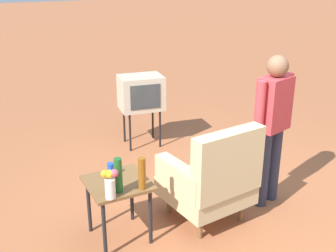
{
  "coord_description": "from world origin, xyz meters",
  "views": [
    {
      "loc": [
        2.31,
        2.99,
        2.45
      ],
      "look_at": [
        0.15,
        -1.19,
        0.65
      ],
      "focal_mm": 44.71,
      "sensor_mm": 36.0,
      "label": 1
    }
  ],
  "objects_px": {
    "bottle_wine_green": "(118,175)",
    "soda_can_blue": "(111,169)",
    "side_table": "(118,190)",
    "tv_on_stand": "(141,93)",
    "armchair": "(212,178)",
    "person_standing": "(272,122)",
    "bottle_tall_amber": "(142,173)",
    "flower_vase": "(110,182)"
  },
  "relations": [
    {
      "from": "bottle_wine_green",
      "to": "soda_can_blue",
      "type": "relative_size",
      "value": 2.62
    },
    {
      "from": "side_table",
      "to": "tv_on_stand",
      "type": "xyz_separation_m",
      "value": [
        -1.12,
        -1.97,
        0.27
      ]
    },
    {
      "from": "armchair",
      "to": "side_table",
      "type": "xyz_separation_m",
      "value": [
        0.92,
        -0.18,
        0.02
      ]
    },
    {
      "from": "bottle_wine_green",
      "to": "person_standing",
      "type": "bearing_deg",
      "value": -178.29
    },
    {
      "from": "tv_on_stand",
      "to": "bottle_tall_amber",
      "type": "height_order",
      "value": "tv_on_stand"
    },
    {
      "from": "person_standing",
      "to": "bottle_wine_green",
      "type": "xyz_separation_m",
      "value": [
        1.74,
        0.05,
        -0.18
      ]
    },
    {
      "from": "bottle_tall_amber",
      "to": "soda_can_blue",
      "type": "height_order",
      "value": "bottle_tall_amber"
    },
    {
      "from": "tv_on_stand",
      "to": "bottle_tall_amber",
      "type": "distance_m",
      "value": 2.39
    },
    {
      "from": "armchair",
      "to": "flower_vase",
      "type": "bearing_deg",
      "value": 3.18
    },
    {
      "from": "person_standing",
      "to": "bottle_tall_amber",
      "type": "relative_size",
      "value": 5.47
    },
    {
      "from": "tv_on_stand",
      "to": "person_standing",
      "type": "bearing_deg",
      "value": 105.21
    },
    {
      "from": "person_standing",
      "to": "flower_vase",
      "type": "bearing_deg",
      "value": 3.61
    },
    {
      "from": "person_standing",
      "to": "tv_on_stand",
      "type": "bearing_deg",
      "value": -74.79
    },
    {
      "from": "bottle_tall_amber",
      "to": "side_table",
      "type": "bearing_deg",
      "value": -55.48
    },
    {
      "from": "bottle_tall_amber",
      "to": "armchair",
      "type": "bearing_deg",
      "value": -176.92
    },
    {
      "from": "bottle_wine_green",
      "to": "flower_vase",
      "type": "distance_m",
      "value": 0.12
    },
    {
      "from": "side_table",
      "to": "flower_vase",
      "type": "relative_size",
      "value": 2.27
    },
    {
      "from": "side_table",
      "to": "bottle_tall_amber",
      "type": "relative_size",
      "value": 2.0
    },
    {
      "from": "armchair",
      "to": "tv_on_stand",
      "type": "xyz_separation_m",
      "value": [
        -0.19,
        -2.14,
        0.28
      ]
    },
    {
      "from": "side_table",
      "to": "person_standing",
      "type": "xyz_separation_m",
      "value": [
        -1.68,
        0.12,
        0.42
      ]
    },
    {
      "from": "side_table",
      "to": "flower_vase",
      "type": "xyz_separation_m",
      "value": [
        0.15,
        0.24,
        0.23
      ]
    },
    {
      "from": "bottle_wine_green",
      "to": "soda_can_blue",
      "type": "xyz_separation_m",
      "value": [
        -0.05,
        -0.33,
        -0.1
      ]
    },
    {
      "from": "side_table",
      "to": "person_standing",
      "type": "height_order",
      "value": "person_standing"
    },
    {
      "from": "tv_on_stand",
      "to": "bottle_tall_amber",
      "type": "bearing_deg",
      "value": 66.22
    },
    {
      "from": "side_table",
      "to": "bottle_wine_green",
      "type": "bearing_deg",
      "value": 73.26
    },
    {
      "from": "armchair",
      "to": "bottle_tall_amber",
      "type": "relative_size",
      "value": 3.53
    },
    {
      "from": "tv_on_stand",
      "to": "bottle_wine_green",
      "type": "relative_size",
      "value": 3.22
    },
    {
      "from": "person_standing",
      "to": "flower_vase",
      "type": "relative_size",
      "value": 6.19
    },
    {
      "from": "side_table",
      "to": "bottle_wine_green",
      "type": "relative_size",
      "value": 1.88
    },
    {
      "from": "tv_on_stand",
      "to": "flower_vase",
      "type": "relative_size",
      "value": 3.89
    },
    {
      "from": "bottle_wine_green",
      "to": "bottle_tall_amber",
      "type": "height_order",
      "value": "bottle_wine_green"
    },
    {
      "from": "armchair",
      "to": "bottle_tall_amber",
      "type": "height_order",
      "value": "armchair"
    },
    {
      "from": "person_standing",
      "to": "flower_vase",
      "type": "distance_m",
      "value": 1.85
    },
    {
      "from": "armchair",
      "to": "flower_vase",
      "type": "relative_size",
      "value": 4.0
    },
    {
      "from": "armchair",
      "to": "side_table",
      "type": "bearing_deg",
      "value": -10.99
    },
    {
      "from": "side_table",
      "to": "flower_vase",
      "type": "bearing_deg",
      "value": 57.18
    },
    {
      "from": "bottle_tall_amber",
      "to": "bottle_wine_green",
      "type": "bearing_deg",
      "value": -12.61
    },
    {
      "from": "flower_vase",
      "to": "bottle_wine_green",
      "type": "bearing_deg",
      "value": -147.73
    },
    {
      "from": "side_table",
      "to": "soda_can_blue",
      "type": "distance_m",
      "value": 0.21
    },
    {
      "from": "tv_on_stand",
      "to": "side_table",
      "type": "bearing_deg",
      "value": 60.43
    },
    {
      "from": "side_table",
      "to": "bottle_tall_amber",
      "type": "height_order",
      "value": "bottle_tall_amber"
    },
    {
      "from": "bottle_wine_green",
      "to": "armchair",
      "type": "bearing_deg",
      "value": 179.75
    }
  ]
}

